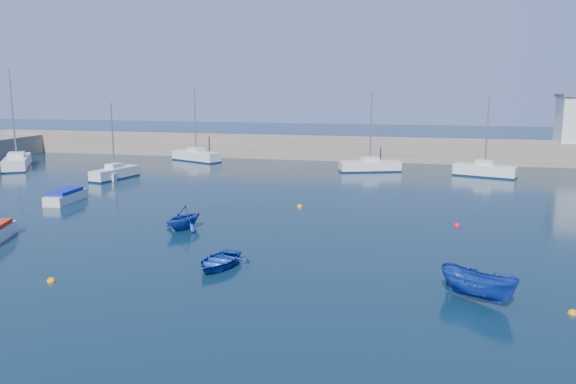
% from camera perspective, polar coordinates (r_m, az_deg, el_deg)
% --- Properties ---
extents(ground, '(220.00, 220.00, 0.00)m').
position_cam_1_polar(ground, '(25.50, -10.35, -9.66)').
color(ground, '#0B2131').
rests_on(ground, ground).
extents(back_wall, '(96.00, 4.50, 2.60)m').
position_cam_1_polar(back_wall, '(68.99, 4.80, 4.46)').
color(back_wall, gray).
rests_on(back_wall, ground).
extents(sailboat_3, '(2.59, 5.57, 7.23)m').
position_cam_1_polar(sailboat_3, '(56.34, -17.20, 1.87)').
color(sailboat_3, silver).
rests_on(sailboat_3, ground).
extents(sailboat_4, '(6.27, 7.98, 10.47)m').
position_cam_1_polar(sailboat_4, '(67.80, -25.82, 2.78)').
color(sailboat_4, silver).
rests_on(sailboat_4, ground).
extents(sailboat_5, '(6.69, 4.45, 8.64)m').
position_cam_1_polar(sailboat_5, '(67.56, -9.31, 3.65)').
color(sailboat_5, silver).
rests_on(sailboat_5, ground).
extents(sailboat_6, '(6.50, 3.73, 8.28)m').
position_cam_1_polar(sailboat_6, '(59.19, 8.32, 2.66)').
color(sailboat_6, silver).
rests_on(sailboat_6, ground).
extents(sailboat_7, '(6.11, 3.43, 7.92)m').
position_cam_1_polar(sailboat_7, '(58.50, 19.35, 2.11)').
color(sailboat_7, silver).
rests_on(sailboat_7, ground).
extents(motorboat_1, '(1.67, 4.10, 0.98)m').
position_cam_1_polar(motorboat_1, '(46.33, -21.66, -0.40)').
color(motorboat_1, silver).
rests_on(motorboat_1, ground).
extents(motorboat_2, '(1.66, 4.50, 0.92)m').
position_cam_1_polar(motorboat_2, '(57.17, -16.93, 1.85)').
color(motorboat_2, silver).
rests_on(motorboat_2, ground).
extents(dinghy_center, '(2.80, 3.57, 0.67)m').
position_cam_1_polar(dinghy_center, '(28.00, -7.07, -6.97)').
color(dinghy_center, '#16399D').
rests_on(dinghy_center, ground).
extents(dinghy_left, '(3.37, 3.58, 1.50)m').
position_cam_1_polar(dinghy_left, '(35.48, -10.60, -2.58)').
color(dinghy_left, '#16399D').
rests_on(dinghy_left, ground).
extents(dinghy_right, '(3.60, 3.09, 1.35)m').
position_cam_1_polar(dinghy_right, '(24.92, 18.76, -8.93)').
color(dinghy_right, '#16399D').
rests_on(dinghy_right, ground).
extents(buoy_0, '(0.39, 0.39, 0.39)m').
position_cam_1_polar(buoy_0, '(28.17, -22.91, -8.38)').
color(buoy_0, orange).
rests_on(buoy_0, ground).
extents(buoy_1, '(0.46, 0.46, 0.46)m').
position_cam_1_polar(buoy_1, '(37.46, 16.81, -3.33)').
color(buoy_1, red).
rests_on(buoy_1, ground).
extents(buoy_2, '(0.38, 0.38, 0.38)m').
position_cam_1_polar(buoy_2, '(25.17, 26.94, -10.99)').
color(buoy_2, orange).
rests_on(buoy_2, ground).
extents(buoy_3, '(0.43, 0.43, 0.43)m').
position_cam_1_polar(buoy_3, '(41.43, 1.22, -1.54)').
color(buoy_3, orange).
rests_on(buoy_3, ground).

